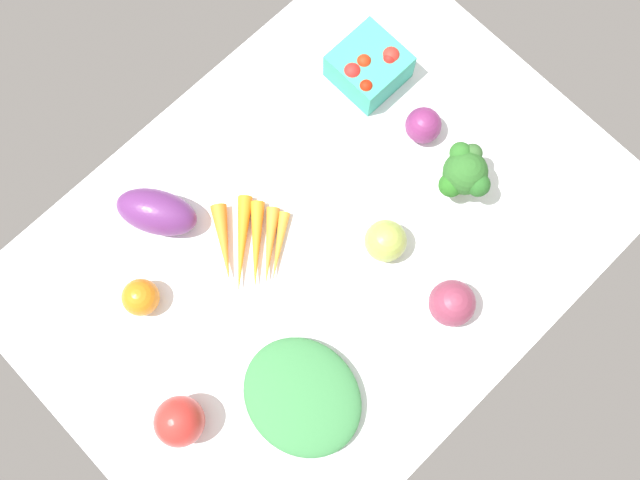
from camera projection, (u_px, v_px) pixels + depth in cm
name	position (u px, v px, depth cm)	size (l,w,h in cm)	color
tablecloth	(320.00, 244.00, 125.63)	(104.00, 76.00, 2.00)	white
broccoli_head	(463.00, 174.00, 120.37)	(9.70, 9.76, 11.16)	#A2C07E
heirloom_tomato_green	(386.00, 241.00, 121.01)	(7.26, 7.26, 7.26)	#97A748
carrot_bunch	(249.00, 245.00, 123.22)	(17.06, 18.10, 2.96)	orange
leafy_greens_clump	(302.00, 397.00, 115.88)	(17.89, 20.70, 4.55)	#3A8045
heirloom_tomato_orange	(141.00, 297.00, 119.06)	(6.32, 6.32, 6.32)	orange
eggplant	(157.00, 212.00, 122.06)	(14.25, 7.68, 7.68)	#622B6C
red_onion_center	(423.00, 125.00, 126.67)	(6.52, 6.52, 6.52)	#74275D
berry_basket	(369.00, 67.00, 129.03)	(11.79, 11.79, 7.78)	teal
bell_pepper_red	(179.00, 421.00, 112.53)	(8.06, 8.06, 9.45)	red
red_onion_near_basket	(452.00, 303.00, 118.03)	(7.87, 7.87, 7.87)	#813149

